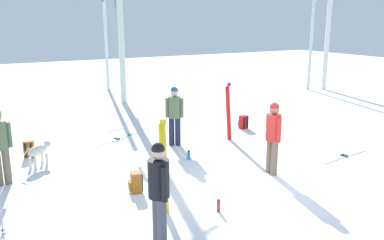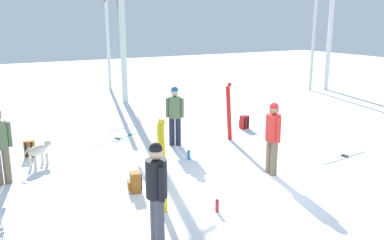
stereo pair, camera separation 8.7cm
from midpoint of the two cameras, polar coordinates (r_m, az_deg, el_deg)
name	(u,v)px [view 1 (the left image)]	position (r m, az deg, el deg)	size (l,w,h in m)	color
ground_plane	(261,190)	(8.82, 9.44, -9.82)	(60.00, 60.00, 0.00)	white
person_1	(175,112)	(11.45, -2.71, 1.11)	(0.45, 0.34, 1.72)	#1E2338
person_2	(159,187)	(6.43, -5.11, -9.49)	(0.34, 0.52, 1.72)	#4C4C56
person_3	(273,134)	(9.48, 11.16, -1.89)	(0.34, 0.52, 1.72)	#72604C
dog	(39,151)	(10.69, -21.07, -4.09)	(0.75, 0.57, 0.57)	beige
ski_pair_planted_0	(164,167)	(7.45, -4.35, -6.72)	(0.15, 0.11, 1.82)	yellow
ski_pair_planted_1	(228,112)	(12.02, 4.98, 1.13)	(0.24, 0.05, 1.74)	red
ski_pair_lying_0	(343,156)	(11.45, 20.41, -4.84)	(1.81, 0.38, 0.05)	white
ski_pair_lying_1	(116,139)	(12.46, -10.94, -2.67)	(1.65, 0.90, 0.05)	green
backpack_0	(243,122)	(13.53, 7.10, -0.30)	(0.28, 0.31, 0.44)	red
backpack_1	(29,149)	(11.52, -22.28, -3.83)	(0.30, 0.33, 0.44)	#99591E
backpack_2	(136,182)	(8.64, -8.25, -8.75)	(0.32, 0.30, 0.44)	#99591E
water_bottle_0	(219,206)	(7.79, 3.45, -12.03)	(0.07, 0.07, 0.25)	red
water_bottle_1	(189,155)	(10.48, -0.69, -5.02)	(0.08, 0.08, 0.25)	#1E72BF
birch_tree_1	(119,5)	(17.56, -10.44, 15.69)	(1.21, 1.48, 7.88)	silver
birch_tree_2	(105,26)	(21.14, -12.30, 12.94)	(1.34, 1.35, 6.21)	silver
birch_tree_3	(314,9)	(21.49, 16.75, 14.78)	(1.23, 1.26, 7.88)	silver
birch_tree_4	(330,12)	(21.83, 18.80, 14.33)	(1.54, 1.55, 7.50)	white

